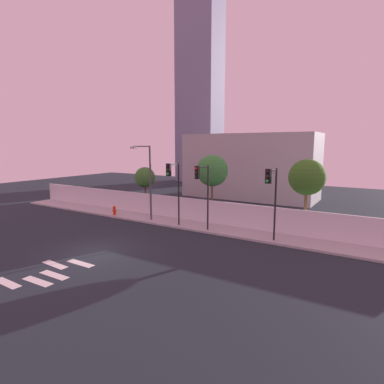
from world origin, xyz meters
name	(u,v)px	position (x,y,z in m)	size (l,w,h in m)	color
ground_plane	(92,252)	(0.00, 0.00, 0.00)	(80.00, 80.00, 0.00)	#1D262D
sidewalk	(172,222)	(0.00, 8.20, 0.07)	(36.00, 2.40, 0.15)	#A7A7A7
perimeter_wall	(181,208)	(0.00, 9.49, 1.05)	(36.00, 0.18, 1.80)	silver
crosswalk_marking	(37,275)	(0.32, -3.67, 0.00)	(3.78, 4.73, 0.01)	silver
traffic_light_left	(202,184)	(3.53, 6.93, 3.60)	(0.47, 1.40, 4.73)	black
traffic_light_center	(272,189)	(8.47, 7.04, 3.58)	(0.46, 1.20, 4.71)	black
traffic_light_right	(173,181)	(1.11, 6.84, 3.68)	(0.34, 1.58, 4.84)	black
street_lamp_curbside	(148,176)	(-1.90, 7.51, 3.78)	(0.77, 1.78, 6.10)	#4C4C51
fire_hydrant	(114,210)	(-5.72, 7.40, 0.60)	(0.44, 0.26, 0.84)	red
roadside_tree_leftmost	(145,177)	(-5.10, 10.90, 3.23)	(1.95, 1.95, 4.22)	brown
roadside_tree_midleft	(212,171)	(2.20, 10.90, 4.19)	(2.63, 2.63, 5.51)	brown
roadside_tree_midright	(307,177)	(9.77, 10.90, 4.04)	(2.56, 2.56, 5.34)	brown
low_building_distant	(250,166)	(0.57, 23.49, 3.81)	(15.47, 6.00, 7.62)	#AAAAAA
tower_on_skyline	(200,84)	(-13.47, 35.49, 16.54)	(6.99, 5.00, 33.08)	slate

